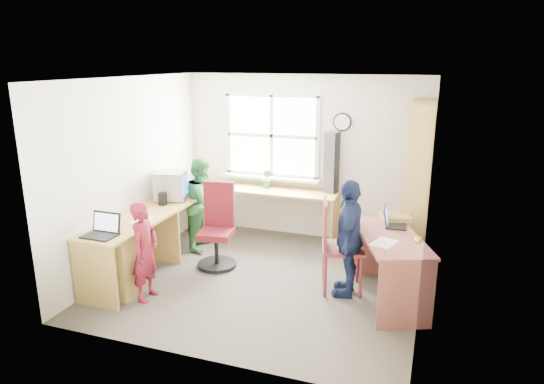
# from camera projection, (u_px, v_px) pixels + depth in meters

# --- Properties ---
(room) EXTENTS (3.64, 3.44, 2.44)m
(room) POSITION_uv_depth(u_px,v_px,m) (269.00, 182.00, 5.67)
(room) COLOR #413B33
(room) RESTS_ON ground
(l_desk) EXTENTS (2.38, 2.95, 0.75)m
(l_desk) POSITION_uv_depth(u_px,v_px,m) (157.00, 240.00, 5.94)
(l_desk) COLOR tan
(l_desk) RESTS_ON ground
(right_desk) EXTENTS (1.04, 1.44, 0.75)m
(right_desk) POSITION_uv_depth(u_px,v_px,m) (389.00, 253.00, 5.30)
(right_desk) COLOR brown
(right_desk) RESTS_ON ground
(bookshelf) EXTENTS (0.30, 1.02, 2.10)m
(bookshelf) POSITION_uv_depth(u_px,v_px,m) (418.00, 189.00, 6.20)
(bookshelf) COLOR tan
(bookshelf) RESTS_ON ground
(swivel_chair) EXTENTS (0.58, 0.58, 1.08)m
(swivel_chair) POSITION_uv_depth(u_px,v_px,m) (218.00, 231.00, 6.25)
(swivel_chair) COLOR black
(swivel_chair) RESTS_ON ground
(wooden_chair) EXTENTS (0.57, 0.57, 1.07)m
(wooden_chair) POSITION_uv_depth(u_px,v_px,m) (336.00, 242.00, 5.53)
(wooden_chair) COLOR maroon
(wooden_chair) RESTS_ON ground
(crt_monitor) EXTENTS (0.48, 0.45, 0.39)m
(crt_monitor) POSITION_uv_depth(u_px,v_px,m) (171.00, 185.00, 6.56)
(crt_monitor) COLOR #9A999D
(crt_monitor) RESTS_ON l_desk
(laptop_left) EXTENTS (0.35, 0.29, 0.24)m
(laptop_left) POSITION_uv_depth(u_px,v_px,m) (103.00, 230.00, 5.26)
(laptop_left) COLOR black
(laptop_left) RESTS_ON l_desk
(laptop_right) EXTENTS (0.28, 0.33, 0.22)m
(laptop_right) POSITION_uv_depth(u_px,v_px,m) (392.00, 221.00, 5.55)
(laptop_right) COLOR black
(laptop_right) RESTS_ON right_desk
(speaker_a) EXTENTS (0.09, 0.09, 0.17)m
(speaker_a) POSITION_uv_depth(u_px,v_px,m) (163.00, 199.00, 6.34)
(speaker_a) COLOR black
(speaker_a) RESTS_ON l_desk
(speaker_b) EXTENTS (0.08, 0.08, 0.17)m
(speaker_b) POSITION_uv_depth(u_px,v_px,m) (187.00, 187.00, 6.95)
(speaker_b) COLOR black
(speaker_b) RESTS_ON l_desk
(cd_tower) EXTENTS (0.21, 0.20, 0.87)m
(cd_tower) POSITION_uv_depth(u_px,v_px,m) (332.00, 163.00, 6.85)
(cd_tower) COLOR black
(cd_tower) RESTS_ON l_desk
(game_box) EXTENTS (0.42, 0.42, 0.07)m
(game_box) POSITION_uv_depth(u_px,v_px,m) (396.00, 217.00, 5.75)
(game_box) COLOR red
(game_box) RESTS_ON right_desk
(paper_a) EXTENTS (0.24, 0.31, 0.00)m
(paper_a) POSITION_uv_depth(u_px,v_px,m) (141.00, 220.00, 5.76)
(paper_a) COLOR silver
(paper_a) RESTS_ON l_desk
(paper_b) EXTENTS (0.29, 0.35, 0.00)m
(paper_b) POSITION_uv_depth(u_px,v_px,m) (384.00, 243.00, 5.04)
(paper_b) COLOR silver
(paper_b) RESTS_ON right_desk
(potted_plant) EXTENTS (0.18, 0.16, 0.28)m
(potted_plant) POSITION_uv_depth(u_px,v_px,m) (267.00, 179.00, 7.17)
(potted_plant) COLOR #327D42
(potted_plant) RESTS_ON l_desk
(person_red) EXTENTS (0.29, 0.42, 1.12)m
(person_red) POSITION_uv_depth(u_px,v_px,m) (145.00, 251.00, 5.32)
(person_red) COLOR maroon
(person_red) RESTS_ON ground
(person_green) EXTENTS (0.58, 0.70, 1.30)m
(person_green) POSITION_uv_depth(u_px,v_px,m) (204.00, 203.00, 6.78)
(person_green) COLOR #317B3B
(person_green) RESTS_ON ground
(person_navy) EXTENTS (0.39, 0.81, 1.35)m
(person_navy) POSITION_uv_depth(u_px,v_px,m) (349.00, 238.00, 5.40)
(person_navy) COLOR #162045
(person_navy) RESTS_ON ground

